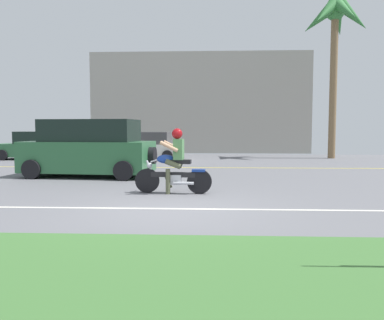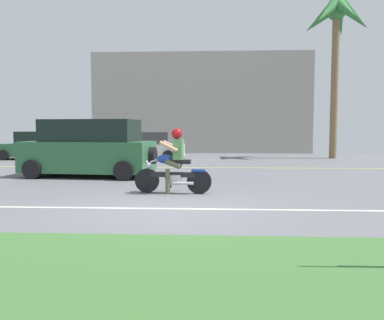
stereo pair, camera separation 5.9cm
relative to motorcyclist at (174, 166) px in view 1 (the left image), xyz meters
The scene contains 11 objects.
ground 1.18m from the motorcyclist, 84.40° to the left, with size 56.00×30.00×0.04m, color slate.
grass_median 6.21m from the motorcyclist, 89.16° to the right, with size 56.00×3.80×0.06m, color #3D6B33.
lane_line_near 2.13m from the motorcyclist, 87.41° to the right, with size 50.40×0.12×0.01m, color silver.
lane_line_far 6.89m from the motorcyclist, 89.24° to the left, with size 50.40×0.12×0.01m, color yellow.
motorcyclist is the anchor object (origin of this frame).
suv_nearby 4.83m from the motorcyclist, 132.64° to the left, with size 4.65×2.52×1.97m.
parked_car_0 13.99m from the motorcyclist, 127.57° to the left, with size 3.79×1.94×1.50m.
parked_car_1 11.50m from the motorcyclist, 103.51° to the left, with size 4.41×2.15×1.48m.
palm_tree_0 16.30m from the motorcyclist, 58.72° to the left, with size 3.79×4.04×8.84m.
motorcyclist_distant 7.25m from the motorcyclist, 129.62° to the left, with size 0.83×1.47×1.35m.
building_far 19.12m from the motorcyclist, 89.48° to the left, with size 14.87×4.00×6.79m, color #A8A399.
Camera 1 is at (0.88, -8.14, 1.65)m, focal length 37.73 mm.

